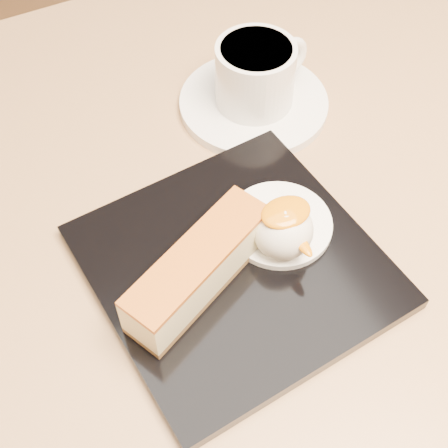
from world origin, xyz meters
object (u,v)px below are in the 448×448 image
dessert_plate (235,266)px  coffee_cup (257,73)px  saucer (254,103)px  table (254,314)px  ice_cream_scoop (283,230)px  cheesecake (199,269)px

dessert_plate → coffee_cup: 0.20m
coffee_cup → saucer: bearing=180.0°
table → saucer: 0.22m
dessert_plate → coffee_cup: (0.11, 0.16, 0.04)m
dessert_plate → ice_cream_scoop: bearing=-7.1°
table → dessert_plate: (-0.04, -0.03, 0.16)m
dessert_plate → saucer: dessert_plate is taller
dessert_plate → saucer: 0.20m
table → dessert_plate: size_ratio=3.64×
ice_cream_scoop → coffee_cup: (0.07, 0.17, 0.01)m
dessert_plate → saucer: bearing=56.5°
dessert_plate → saucer: size_ratio=1.47×
coffee_cup → cheesecake: bearing=-139.9°
table → saucer: size_ratio=5.33×
dessert_plate → cheesecake: (-0.04, -0.00, 0.03)m
table → saucer: bearing=63.1°
saucer → cheesecake: bearing=-130.4°
table → coffee_cup: (0.07, 0.14, 0.20)m
ice_cream_scoop → table: bearing=90.5°
table → saucer: (0.07, 0.14, 0.16)m
ice_cream_scoop → coffee_cup: size_ratio=0.47×
dessert_plate → coffee_cup: size_ratio=2.12×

